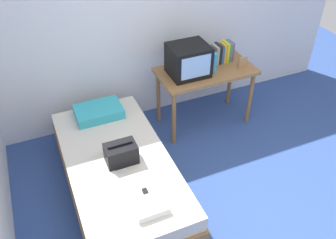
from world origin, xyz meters
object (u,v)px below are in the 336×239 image
Objects in this scene: book_row at (222,52)px; pillow at (99,112)px; magazine at (108,185)px; folded_towel at (150,207)px; desk at (206,77)px; water_bottle at (214,63)px; handbag at (121,153)px; bed at (119,175)px; picture_frame at (243,62)px; tv at (188,60)px; remote_dark at (147,195)px.

book_row reaches higher than pillow.
magazine is 1.04× the size of folded_towel.
desk is 1.83m from magazine.
water_bottle reaches higher than handbag.
bed is 6.90× the size of magazine.
bed is at bearing -155.24° from water_bottle.
picture_frame is 1.78m from pillow.
bed is 8.25× the size of water_bottle.
picture_frame is at bearing -4.59° from pillow.
desk is 1.52m from handbag.
magazine is (-0.21, -0.25, -0.10)m from handbag.
picture_frame is at bearing 18.97° from bed.
tv is at bearing 35.78° from handbag.
book_row is at bearing 123.89° from picture_frame.
handbag is (0.02, -0.80, 0.05)m from pillow.
pillow is 1.72× the size of handbag.
bed is 12.82× the size of remote_dark.
folded_towel is (0.25, -0.40, 0.03)m from magazine.
remote_dark is at bearing -137.45° from book_row.
handbag is (0.03, -0.05, 0.33)m from bed.
bed is 1.96m from picture_frame.
magazine is (-1.78, -1.13, -0.42)m from book_row.
tv reaches higher than magazine.
picture_frame is 0.82× the size of remote_dark.
pillow is 1.06m from magazine.
pillow is at bearing 178.75° from desk.
desk is at bearing -1.25° from pillow.
handbag is at bearing -61.31° from bed.
remote_dark is at bearing 79.68° from folded_towel.
magazine is at bearing 122.10° from folded_towel.
magazine is (-1.51, -1.02, -0.20)m from desk.
pillow is 0.80m from handbag.
magazine is at bearing -148.97° from water_bottle.
water_bottle is (0.05, -0.08, 0.22)m from desk.
book_row is 1.90× the size of picture_frame.
magazine reaches higher than bed.
book_row is at bearing 44.95° from folded_towel.
tv is 0.53m from book_row.
tv is (-0.24, -0.00, 0.28)m from desk.
bed is 7.14× the size of folded_towel.
tv is at bearing -167.24° from book_row.
desk is 2.64× the size of tv.
remote_dark is (-1.28, -1.19, -0.41)m from water_bottle.
bed is 1.72× the size of desk.
pillow is at bearing 178.35° from tv.
folded_towel is (-1.31, -1.34, -0.39)m from water_bottle.
remote_dark reaches higher than magazine.
desk is at bearing 28.22° from bed.
desk reaches higher than remote_dark.
handbag is (-1.31, -0.77, -0.10)m from desk.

